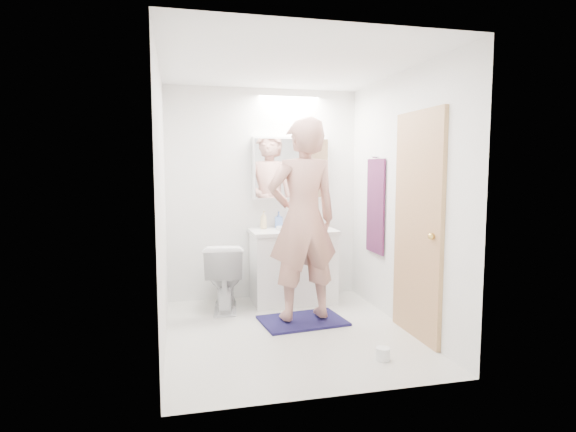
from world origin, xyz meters
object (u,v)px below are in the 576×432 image
object	(u,v)px
soap_bottle_a	(264,220)
vanity_cabinet	(293,267)
toilet	(224,276)
person	(303,220)
soap_bottle_b	(279,220)
toilet_paper_roll	(383,354)
medicine_cabinet	(291,168)
toothbrush_cup	(304,223)

from	to	relation	value
soap_bottle_a	vanity_cabinet	bearing A→B (deg)	-26.34
vanity_cabinet	soap_bottle_a	distance (m)	0.63
toilet	person	xyz separation A→B (m)	(0.70, -0.60, 0.65)
soap_bottle_b	toilet_paper_roll	xyz separation A→B (m)	(0.42, -1.93, -0.86)
medicine_cabinet	toothbrush_cup	world-z (taller)	medicine_cabinet
toothbrush_cup	toilet	bearing A→B (deg)	-164.00
soap_bottle_b	toilet	bearing A→B (deg)	-155.86
person	toilet_paper_roll	world-z (taller)	person
person	medicine_cabinet	bearing A→B (deg)	-102.94
vanity_cabinet	toilet_paper_roll	bearing A→B (deg)	-80.31
soap_bottle_a	soap_bottle_b	world-z (taller)	soap_bottle_a
toilet	toothbrush_cup	size ratio (longest dim) A/B	7.56
soap_bottle_b	toothbrush_cup	size ratio (longest dim) A/B	1.98
vanity_cabinet	toilet	distance (m)	0.79
person	soap_bottle_a	size ratio (longest dim) A/B	9.48
soap_bottle_a	toilet_paper_roll	distance (m)	2.17
medicine_cabinet	toilet	world-z (taller)	medicine_cabinet
medicine_cabinet	toothbrush_cup	size ratio (longest dim) A/B	9.21
medicine_cabinet	soap_bottle_a	world-z (taller)	medicine_cabinet
vanity_cabinet	medicine_cabinet	bearing A→B (deg)	83.12
medicine_cabinet	toothbrush_cup	bearing A→B (deg)	-18.05
vanity_cabinet	toothbrush_cup	bearing A→B (deg)	41.83
person	toothbrush_cup	bearing A→B (deg)	-112.93
medicine_cabinet	toothbrush_cup	distance (m)	0.66
soap_bottle_b	toothbrush_cup	xyz separation A→B (m)	(0.30, -0.02, -0.05)
soap_bottle_b	vanity_cabinet	bearing A→B (deg)	-55.87
soap_bottle_a	soap_bottle_b	bearing A→B (deg)	9.42
person	soap_bottle_b	world-z (taller)	person
medicine_cabinet	toilet_paper_roll	xyz separation A→B (m)	(0.27, -1.96, -1.45)
soap_bottle_b	medicine_cabinet	bearing A→B (deg)	11.51
vanity_cabinet	soap_bottle_b	xyz separation A→B (m)	(-0.12, 0.18, 0.52)
toilet	soap_bottle_b	bearing A→B (deg)	-149.02
vanity_cabinet	toothbrush_cup	size ratio (longest dim) A/B	9.42
vanity_cabinet	toothbrush_cup	xyz separation A→B (m)	(0.18, 0.16, 0.47)
medicine_cabinet	soap_bottle_a	size ratio (longest dim) A/B	4.33
medicine_cabinet	soap_bottle_a	bearing A→B (deg)	-169.64
toothbrush_cup	toilet_paper_roll	xyz separation A→B (m)	(0.12, -1.91, -0.81)
vanity_cabinet	person	world-z (taller)	person
toothbrush_cup	soap_bottle_a	bearing A→B (deg)	-178.81
soap_bottle_a	soap_bottle_b	xyz separation A→B (m)	(0.18, 0.03, -0.01)
toilet	soap_bottle_b	world-z (taller)	soap_bottle_b
toilet	soap_bottle_b	distance (m)	0.91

